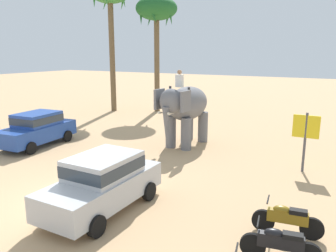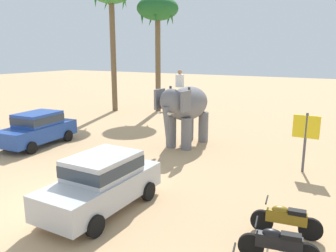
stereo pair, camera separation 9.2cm
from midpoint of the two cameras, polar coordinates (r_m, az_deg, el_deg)
ground_plane at (r=11.63m, az=-16.79°, el=-11.93°), size 120.00×120.00×0.00m
car_sedan_foreground at (r=10.37m, az=-10.92°, el=-9.10°), size 1.88×4.10×1.70m
car_parked_far_side at (r=18.34m, az=-21.16°, el=-0.26°), size 2.16×4.24×1.70m
elephant_with_mahout at (r=16.92m, az=3.17°, el=3.22°), size 1.74×3.91×3.88m
motorcycle_mid_row at (r=8.41m, az=18.56°, el=-18.49°), size 1.79×0.57×0.94m
motorcycle_fourth_in_row at (r=9.53m, az=19.69°, el=-14.68°), size 1.80×0.55×0.94m
palm_tree_near_hut at (r=27.17m, az=-1.67°, el=18.77°), size 3.20×3.20×8.88m
signboard_yellow at (r=14.20m, az=22.59°, el=-0.76°), size 1.00×0.10×2.40m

